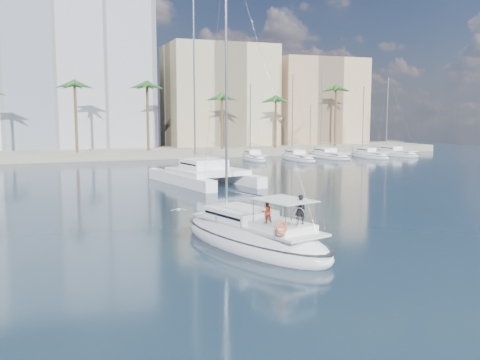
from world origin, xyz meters
name	(u,v)px	position (x,y,z in m)	size (l,w,h in m)	color
ground	(240,236)	(0.00, 0.00, 0.00)	(160.00, 160.00, 0.00)	black
quay	(110,154)	(0.00, 61.00, 0.60)	(120.00, 14.00, 1.20)	gray
building_modern	(29,74)	(-12.00, 73.00, 14.00)	(42.00, 16.00, 28.00)	silver
building_beige	(219,99)	(22.00, 70.00, 10.00)	(20.00, 14.00, 20.00)	tan
building_tan_right	(316,104)	(42.00, 68.00, 9.00)	(18.00, 12.00, 18.00)	tan
palm_centre	(111,93)	(0.00, 57.00, 10.28)	(3.60, 3.60, 12.30)	brown
palm_right	(306,96)	(34.00, 57.00, 10.28)	(3.60, 3.60, 12.30)	brown
main_sloop	(253,237)	(-0.15, -2.40, 0.53)	(6.80, 12.37, 17.50)	white
catamaran	(205,172)	(5.14, 23.94, 1.18)	(9.22, 14.55, 19.51)	white
seagull	(178,210)	(-2.04, 6.58, 0.60)	(1.12, 0.48, 0.21)	silver
moored_yacht_a	(254,161)	(20.00, 47.00, 0.00)	(2.72, 9.35, 11.90)	white
moored_yacht_b	(298,160)	(26.50, 45.00, 0.00)	(3.14, 10.78, 13.72)	white
moored_yacht_c	(328,158)	(33.00, 47.00, 0.00)	(3.55, 12.21, 15.54)	white
moored_yacht_d	(369,158)	(39.50, 45.00, 0.00)	(2.72, 9.35, 11.90)	white
moored_yacht_e	(395,156)	(46.00, 47.00, 0.00)	(3.14, 10.78, 13.72)	white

